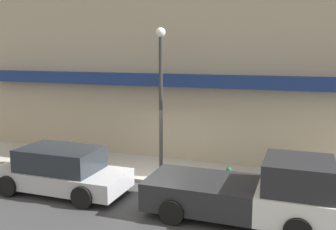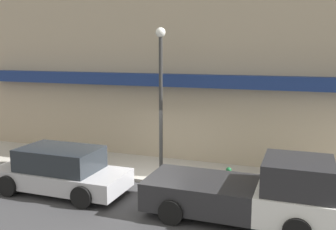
{
  "view_description": "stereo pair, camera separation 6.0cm",
  "coord_description": "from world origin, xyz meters",
  "px_view_note": "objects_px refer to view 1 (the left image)",
  "views": [
    {
      "loc": [
        5.08,
        -11.75,
        4.64
      ],
      "look_at": [
        0.43,
        1.17,
        2.32
      ],
      "focal_mm": 40.0,
      "sensor_mm": 36.0,
      "label": 1
    },
    {
      "loc": [
        5.13,
        -11.73,
        4.64
      ],
      "look_at": [
        0.43,
        1.17,
        2.32
      ],
      "focal_mm": 40.0,
      "sensor_mm": 36.0,
      "label": 2
    }
  ],
  "objects_px": {
    "pickup_truck": "(252,192)",
    "parked_car": "(61,171)",
    "fire_hydrant": "(229,176)",
    "street_lamp": "(161,83)"
  },
  "relations": [
    {
      "from": "fire_hydrant",
      "to": "street_lamp",
      "type": "height_order",
      "value": "street_lamp"
    },
    {
      "from": "pickup_truck",
      "to": "parked_car",
      "type": "height_order",
      "value": "pickup_truck"
    },
    {
      "from": "parked_car",
      "to": "fire_hydrant",
      "type": "height_order",
      "value": "parked_car"
    },
    {
      "from": "fire_hydrant",
      "to": "street_lamp",
      "type": "distance_m",
      "value": 4.16
    },
    {
      "from": "parked_car",
      "to": "street_lamp",
      "type": "height_order",
      "value": "street_lamp"
    },
    {
      "from": "parked_car",
      "to": "street_lamp",
      "type": "distance_m",
      "value": 4.68
    },
    {
      "from": "parked_car",
      "to": "street_lamp",
      "type": "xyz_separation_m",
      "value": [
        2.5,
        2.83,
        2.77
      ]
    },
    {
      "from": "fire_hydrant",
      "to": "street_lamp",
      "type": "xyz_separation_m",
      "value": [
        -2.73,
        0.68,
        3.06
      ]
    },
    {
      "from": "street_lamp",
      "to": "parked_car",
      "type": "bearing_deg",
      "value": -131.48
    },
    {
      "from": "pickup_truck",
      "to": "parked_car",
      "type": "xyz_separation_m",
      "value": [
        -6.27,
        -0.0,
        -0.07
      ]
    }
  ]
}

